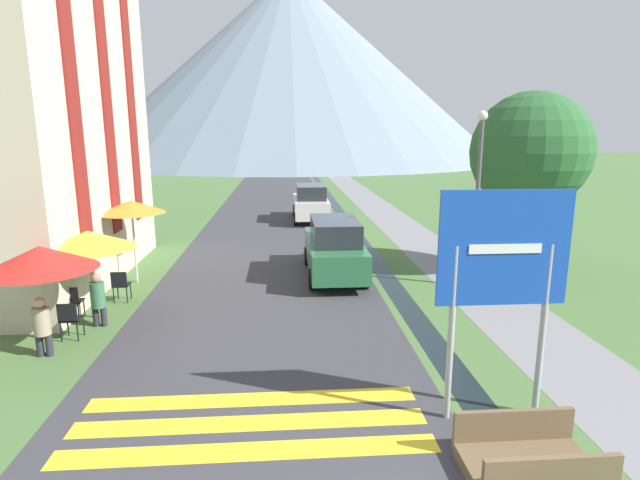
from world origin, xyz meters
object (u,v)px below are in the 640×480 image
object	(u,v)px
footbridge	(530,461)
person_seated_near	(98,297)
cafe_umbrella_front_red	(40,258)
cafe_umbrella_middle_yellow	(88,240)
person_seated_far	(42,324)
road_sign	(503,269)
hotel_building	(12,61)
cafe_chair_far_left	(120,283)
streetlamp	(478,185)
parked_car_near	(334,248)
tree_by_path	(530,152)
cafe_umbrella_rear_orange	(131,207)
cafe_chair_near_left	(70,317)
parked_car_far	(311,203)
cafe_chair_middle	(71,300)

from	to	relation	value
footbridge	person_seated_near	distance (m)	9.39
cafe_umbrella_front_red	person_seated_near	world-z (taller)	cafe_umbrella_front_red
cafe_umbrella_middle_yellow	cafe_umbrella_front_red	bearing A→B (deg)	-93.88
person_seated_far	road_sign	bearing A→B (deg)	-18.98
hotel_building	cafe_chair_far_left	bearing A→B (deg)	-35.67
cafe_umbrella_front_red	streetlamp	size ratio (longest dim) A/B	0.45
parked_car_near	tree_by_path	distance (m)	6.66
cafe_umbrella_rear_orange	cafe_chair_far_left	bearing A→B (deg)	-86.80
cafe_chair_near_left	person_seated_near	world-z (taller)	person_seated_near
parked_car_far	cafe_chair_near_left	bearing A→B (deg)	-112.49
hotel_building	tree_by_path	bearing A→B (deg)	-0.88
cafe_chair_middle	person_seated_far	xyz separation A→B (m)	(0.22, -1.94, 0.17)
person_seated_near	streetlamp	xyz separation A→B (m)	(9.73, 2.36, 2.26)
cafe_chair_far_left	person_seated_near	world-z (taller)	person_seated_near
parked_car_near	cafe_chair_middle	world-z (taller)	parked_car_near
footbridge	cafe_chair_near_left	distance (m)	9.21
cafe_chair_far_left	person_seated_far	bearing A→B (deg)	-88.26
road_sign	footbridge	world-z (taller)	road_sign
cafe_chair_far_left	cafe_umbrella_middle_yellow	bearing A→B (deg)	-93.24
footbridge	cafe_umbrella_middle_yellow	size ratio (longest dim) A/B	0.79
road_sign	tree_by_path	bearing A→B (deg)	61.67
road_sign	parked_car_far	size ratio (longest dim) A/B	0.84
cafe_umbrella_front_red	person_seated_far	distance (m)	1.34
person_seated_far	hotel_building	bearing A→B (deg)	115.72
parked_car_far	person_seated_near	world-z (taller)	parked_car_far
cafe_chair_far_left	cafe_umbrella_rear_orange	xyz separation A→B (m)	(-0.10, 1.81, 1.76)
footbridge	cafe_umbrella_middle_yellow	xyz separation A→B (m)	(-7.72, 6.29, 1.70)
cafe_chair_near_left	cafe_umbrella_middle_yellow	xyz separation A→B (m)	(0.04, 1.32, 1.42)
cafe_chair_middle	cafe_umbrella_rear_orange	bearing A→B (deg)	99.15
cafe_umbrella_rear_orange	person_seated_near	size ratio (longest dim) A/B	1.95
hotel_building	parked_car_far	size ratio (longest dim) A/B	2.73
cafe_umbrella_rear_orange	person_seated_far	world-z (taller)	cafe_umbrella_rear_orange
cafe_chair_near_left	person_seated_near	distance (m)	0.86
cafe_umbrella_rear_orange	footbridge	bearing A→B (deg)	-50.63
person_seated_near	streetlamp	distance (m)	10.26
cafe_umbrella_middle_yellow	person_seated_near	bearing A→B (deg)	-61.65
footbridge	parked_car_near	xyz separation A→B (m)	(-1.60, 9.41, 0.68)
cafe_umbrella_front_red	person_seated_far	bearing A→B (deg)	-152.53
person_seated_near	cafe_chair_near_left	bearing A→B (deg)	-113.63
road_sign	cafe_umbrella_front_red	distance (m)	8.45
parked_car_near	cafe_chair_middle	xyz separation A→B (m)	(-6.59, -3.28, -0.40)
road_sign	person_seated_near	xyz separation A→B (m)	(-7.51, 4.31, -1.71)
cafe_umbrella_middle_yellow	road_sign	bearing A→B (deg)	-31.93
road_sign	person_seated_far	size ratio (longest dim) A/B	2.91
road_sign	hotel_building	bearing A→B (deg)	142.39
cafe_chair_near_left	cafe_umbrella_front_red	bearing A→B (deg)	-104.24
road_sign	parked_car_near	world-z (taller)	road_sign
cafe_chair_far_left	tree_by_path	xyz separation A→B (m)	(11.85, 2.03, 3.29)
parked_car_far	cafe_umbrella_middle_yellow	bearing A→B (deg)	-114.37
cafe_chair_far_left	streetlamp	distance (m)	10.08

